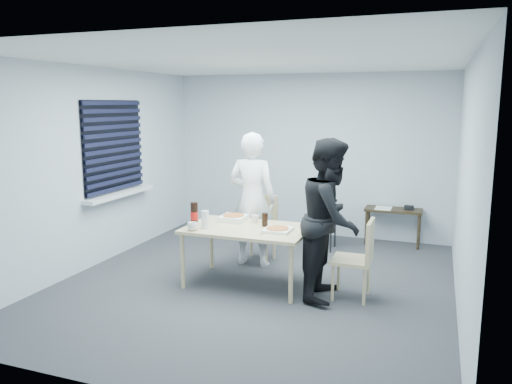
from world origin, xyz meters
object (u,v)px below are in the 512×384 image
at_px(person_white, 252,199).
at_px(dining_table, 247,232).
at_px(chair_right, 360,254).
at_px(mug_a, 193,226).
at_px(mug_b, 255,219).
at_px(person_black, 331,219).
at_px(stool, 323,220).
at_px(backpack, 323,199).
at_px(chair_far, 261,223).
at_px(side_table, 393,214).
at_px(soda_bottle, 194,215).

bearing_deg(person_white, dining_table, 105.83).
xyz_separation_m(chair_right, person_white, (-1.52, 0.72, 0.37)).
relative_size(dining_table, mug_a, 11.59).
bearing_deg(mug_b, person_white, 114.75).
xyz_separation_m(person_black, stool, (-0.48, 1.79, -0.45)).
relative_size(person_black, backpack, 4.28).
bearing_deg(backpack, chair_far, -122.90).
distance_m(dining_table, side_table, 2.77).
height_order(chair_right, side_table, chair_right).
bearing_deg(side_table, chair_right, -93.83).
bearing_deg(soda_bottle, backpack, 59.06).
relative_size(side_table, stool, 1.53).
xyz_separation_m(side_table, soda_bottle, (-2.09, -2.49, 0.35)).
xyz_separation_m(chair_far, person_black, (1.17, -1.00, 0.37)).
xyz_separation_m(dining_table, chair_right, (1.32, -0.01, -0.12)).
height_order(person_black, mug_a, person_black).
height_order(stool, mug_b, mug_b).
distance_m(person_white, side_table, 2.37).
height_order(dining_table, soda_bottle, soda_bottle).
height_order(dining_table, person_black, person_black).
relative_size(chair_right, mug_b, 8.90).
xyz_separation_m(stool, soda_bottle, (-1.13, -1.90, 0.39)).
bearing_deg(side_table, person_white, -136.01).
relative_size(person_white, stool, 3.23).
bearing_deg(chair_right, dining_table, 179.72).
bearing_deg(side_table, backpack, -148.07).
height_order(side_table, backpack, backpack).
relative_size(side_table, mug_a, 6.83).
bearing_deg(mug_b, side_table, 54.43).
distance_m(chair_far, soda_bottle, 1.24).
distance_m(chair_far, stool, 1.05).
bearing_deg(person_black, stool, 14.89).
xyz_separation_m(side_table, mug_b, (-1.48, -2.06, 0.26)).
xyz_separation_m(dining_table, stool, (0.52, 1.75, -0.20)).
xyz_separation_m(stool, backpack, (0.00, -0.01, 0.31)).
distance_m(person_black, mug_b, 1.05).
bearing_deg(side_table, soda_bottle, -130.06).
relative_size(dining_table, person_white, 0.81).
height_order(stool, soda_bottle, soda_bottle).
distance_m(person_black, side_table, 2.45).
height_order(chair_far, side_table, chair_far).
bearing_deg(stool, backpack, -90.00).
relative_size(chair_far, backpack, 2.15).
distance_m(chair_right, mug_b, 1.37).
xyz_separation_m(stool, mug_a, (-1.05, -2.10, 0.30)).
height_order(person_white, side_table, person_white).
relative_size(chair_far, mug_a, 7.24).
bearing_deg(mug_a, dining_table, 33.45).
relative_size(dining_table, soda_bottle, 4.96).
xyz_separation_m(side_table, backpack, (-0.96, -0.60, 0.27)).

